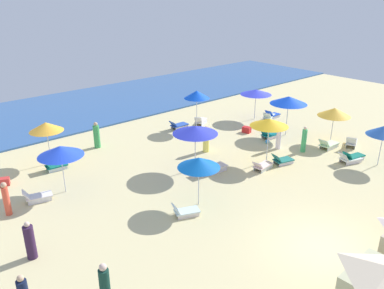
{
  "coord_description": "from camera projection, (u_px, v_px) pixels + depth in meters",
  "views": [
    {
      "loc": [
        -12.08,
        -5.89,
        9.4
      ],
      "look_at": [
        1.31,
        9.45,
        1.21
      ],
      "focal_mm": 36.22,
      "sensor_mm": 36.0,
      "label": 1
    }
  ],
  "objects": [
    {
      "name": "umbrella_1",
      "position": [
        269.0,
        122.0,
        21.8
      ],
      "size": [
        2.19,
        2.19,
        2.65
      ],
      "color": "silver",
      "rests_on": "ground_plane"
    },
    {
      "name": "lounge_chair_1_1",
      "position": [
        262.0,
        166.0,
        21.61
      ],
      "size": [
        1.4,
        0.69,
        0.61
      ],
      "rotation": [
        0.0,
        0.0,
        1.67
      ],
      "color": "silver",
      "rests_on": "ground_plane"
    },
    {
      "name": "beachgoer_3",
      "position": [
        30.0,
        241.0,
        14.33
      ],
      "size": [
        0.39,
        0.39,
        1.57
      ],
      "rotation": [
        0.0,
        0.0,
        4.76
      ],
      "color": "#311C3B",
      "rests_on": "ground_plane"
    },
    {
      "name": "lounge_chair_0_1",
      "position": [
        328.0,
        144.0,
        24.47
      ],
      "size": [
        1.56,
        0.69,
        0.74
      ],
      "rotation": [
        0.0,
        0.0,
        1.54
      ],
      "color": "silver",
      "rests_on": "ground_plane"
    },
    {
      "name": "lounge_chair_8_0",
      "position": [
        269.0,
        135.0,
        26.15
      ],
      "size": [
        1.32,
        0.72,
        0.67
      ],
      "rotation": [
        0.0,
        0.0,
        1.48
      ],
      "color": "silver",
      "rests_on": "ground_plane"
    },
    {
      "name": "lounge_chair_9_0",
      "position": [
        55.0,
        166.0,
        21.58
      ],
      "size": [
        1.29,
        0.77,
        0.66
      ],
      "rotation": [
        0.0,
        0.0,
        1.46
      ],
      "color": "silver",
      "rests_on": "ground_plane"
    },
    {
      "name": "lounge_chair_6_0",
      "position": [
        178.0,
        125.0,
        27.95
      ],
      "size": [
        1.37,
        0.71,
        0.65
      ],
      "rotation": [
        0.0,
        0.0,
        1.54
      ],
      "color": "silver",
      "rests_on": "ground_plane"
    },
    {
      "name": "lounge_chair_3_1",
      "position": [
        272.0,
        115.0,
        30.2
      ],
      "size": [
        1.33,
        0.66,
        0.73
      ],
      "rotation": [
        0.0,
        0.0,
        1.6
      ],
      "color": "silver",
      "rests_on": "ground_plane"
    },
    {
      "name": "cooler_box_2",
      "position": [
        4.0,
        182.0,
        19.9
      ],
      "size": [
        0.67,
        0.56,
        0.39
      ],
      "primitive_type": "cube",
      "rotation": [
        0.0,
        0.0,
        2.76
      ],
      "color": "red",
      "rests_on": "ground_plane"
    },
    {
      "name": "umbrella_2",
      "position": [
        384.0,
        130.0,
        21.46
      ],
      "size": [
        1.87,
        1.87,
        2.39
      ],
      "color": "silver",
      "rests_on": "ground_plane"
    },
    {
      "name": "beachgoer_4",
      "position": [
        304.0,
        140.0,
        23.81
      ],
      "size": [
        0.39,
        0.39,
        1.65
      ],
      "rotation": [
        0.0,
        0.0,
        1.23
      ],
      "color": "#41B166",
      "rests_on": "ground_plane"
    },
    {
      "name": "beach_ball_1",
      "position": [
        267.0,
        142.0,
        25.31
      ],
      "size": [
        0.27,
        0.27,
        0.27
      ],
      "primitive_type": "sphere",
      "color": "#378AD5",
      "rests_on": "ground_plane"
    },
    {
      "name": "beachgoer_6",
      "position": [
        105.0,
        288.0,
        11.98
      ],
      "size": [
        0.43,
        0.43,
        1.72
      ],
      "rotation": [
        0.0,
        0.0,
        1.25
      ],
      "color": "#11352D",
      "rests_on": "ground_plane"
    },
    {
      "name": "umbrella_8",
      "position": [
        289.0,
        100.0,
        25.95
      ],
      "size": [
        2.5,
        2.5,
        2.74
      ],
      "color": "silver",
      "rests_on": "ground_plane"
    },
    {
      "name": "lounge_chair_2_1",
      "position": [
        353.0,
        157.0,
        22.68
      ],
      "size": [
        1.55,
        0.83,
        0.68
      ],
      "rotation": [
        0.0,
        0.0,
        1.37
      ],
      "color": "silver",
      "rests_on": "ground_plane"
    },
    {
      "name": "lounge_chair_7_0",
      "position": [
        37.0,
        196.0,
        18.38
      ],
      "size": [
        1.41,
        0.9,
        0.66
      ],
      "rotation": [
        0.0,
        0.0,
        1.32
      ],
      "color": "silver",
      "rests_on": "ground_plane"
    },
    {
      "name": "beachgoer_5",
      "position": [
        97.0,
        136.0,
        24.47
      ],
      "size": [
        0.55,
        0.55,
        1.69
      ],
      "rotation": [
        0.0,
        0.0,
        0.56
      ],
      "color": "green",
      "rests_on": "ground_plane"
    },
    {
      "name": "umbrella_3",
      "position": [
        256.0,
        92.0,
        29.34
      ],
      "size": [
        2.37,
        2.37,
        2.35
      ],
      "color": "silver",
      "rests_on": "ground_plane"
    },
    {
      "name": "lounge_chair_6_1",
      "position": [
        201.0,
        121.0,
        28.81
      ],
      "size": [
        1.55,
        1.2,
        0.75
      ],
      "rotation": [
        0.0,
        0.0,
        2.08
      ],
      "color": "silver",
      "rests_on": "ground_plane"
    },
    {
      "name": "ocean",
      "position": [
        62.0,
        111.0,
        31.9
      ],
      "size": [
        60.0,
        11.57,
        0.12
      ],
      "primitive_type": "cube",
      "color": "#315B98",
      "rests_on": "ground_plane"
    },
    {
      "name": "umbrella_9",
      "position": [
        46.0,
        127.0,
        21.63
      ],
      "size": [
        1.89,
        1.89,
        2.51
      ],
      "color": "silver",
      "rests_on": "ground_plane"
    },
    {
      "name": "umbrella_4",
      "position": [
        195.0,
        130.0,
        20.89
      ],
      "size": [
        2.48,
        2.48,
        2.56
      ],
      "color": "silver",
      "rests_on": "ground_plane"
    },
    {
      "name": "beachgoer_0",
      "position": [
        279.0,
        137.0,
        24.27
      ],
      "size": [
        0.42,
        0.42,
        1.65
      ],
      "rotation": [
        0.0,
        0.0,
        0.6
      ],
      "color": "white",
      "rests_on": "ground_plane"
    },
    {
      "name": "lounge_chair_4_0",
      "position": [
        214.0,
        167.0,
        21.32
      ],
      "size": [
        1.47,
        0.78,
        0.77
      ],
      "rotation": [
        0.0,
        0.0,
        1.49
      ],
      "color": "silver",
      "rests_on": "ground_plane"
    },
    {
      "name": "lounge_chair_0_0",
      "position": [
        351.0,
        142.0,
        24.78
      ],
      "size": [
        1.56,
        1.12,
        0.83
      ],
      "rotation": [
        0.0,
        0.0,
        1.97
      ],
      "color": "silver",
      "rests_on": "ground_plane"
    },
    {
      "name": "lounge_chair_3_0",
      "position": [
        269.0,
        116.0,
        29.84
      ],
      "size": [
        1.66,
        1.12,
        0.74
      ],
      "rotation": [
        0.0,
        0.0,
        1.95
      ],
      "color": "silver",
      "rests_on": "ground_plane"
    },
    {
      "name": "umbrella_5",
      "position": [
        199.0,
        163.0,
        17.4
      ],
      "size": [
        1.96,
        1.96,
        2.4
      ],
      "color": "silver",
      "rests_on": "ground_plane"
    },
    {
      "name": "lounge_chair_1_0",
      "position": [
        282.0,
        160.0,
        22.33
      ],
      "size": [
        1.36,
        0.94,
        0.65
      ],
      "rotation": [
        0.0,
        0.0,
        1.3
      ],
      "color": "silver",
      "rests_on": "ground_plane"
    },
    {
      "name": "beachgoer_2",
      "position": [
        206.0,
        140.0,
        23.86
      ],
      "size": [
        0.5,
        0.5,
        1.65
      ],
      "rotation": [
        0.0,
        0.0,
        1.92
      ],
      "color": "#F9EC66",
      "rests_on": "ground_plane"
    },
    {
      "name": "lounge_chair_5_0",
      "position": [
        185.0,
        211.0,
        17.2
      ],
      "size": [
        1.33,
        0.98,
        0.63
      ],
      "rotation": [
        0.0,
        0.0,
        1.18
      ],
      "color": "silver",
      "rests_on": "ground_plane"
    },
    {
      "name": "cooler_box_0",
      "position": [
        247.0,
        130.0,
        27.24
      ],
      "size": [
        0.52,
        0.64,
        0.41
      ],
      "primitive_type": "cube",
      "rotation": [
        0.0,
        0.0,
        1.82
      ],
      "color": "red",
      "rests_on": "ground_plane"
    },
    {
      "name": "umbrella_7",
      "position": [
        60.0,
        151.0,
        18.52
      ],
      "size": [
        2.2,
        2.2,
        2.46
      ],
      "color": "silver",
      "rests_on": "ground_plane"
    },
    {
      "name": "umbrella_0",
      "position": [
        334.0,
        112.0,
        24.82
      ],
      "size": [
        2.09,
        2.09,
        2.35
      ],
      "color": "silver",
      "rests_on": "ground_plane"
    },
    {
      "name": "ground_plane",
      "position": [
        327.0,
        250.0,
        15.0
      ],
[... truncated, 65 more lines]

